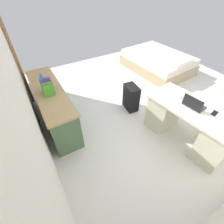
% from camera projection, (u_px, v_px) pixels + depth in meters
% --- Properties ---
extents(ground_plane, '(5.65, 5.65, 0.00)m').
position_uv_depth(ground_plane, '(145.00, 102.00, 3.78)').
color(ground_plane, silver).
extents(wall_back, '(4.62, 0.10, 2.67)m').
position_uv_depth(wall_back, '(14.00, 77.00, 2.01)').
color(wall_back, white).
rests_on(wall_back, ground_plane).
extents(door_wooden, '(0.88, 0.05, 2.04)m').
position_uv_depth(door_wooden, '(14.00, 53.00, 3.37)').
color(door_wooden, '#936038').
rests_on(door_wooden, ground_plane).
extents(desk, '(1.51, 0.84, 0.72)m').
position_uv_depth(desk, '(188.00, 124.00, 2.74)').
color(desk, beige).
rests_on(desk, ground_plane).
extents(office_chair, '(0.52, 0.52, 0.94)m').
position_uv_depth(office_chair, '(224.00, 108.00, 2.98)').
color(office_chair, black).
rests_on(office_chair, ground_plane).
extents(credenza, '(1.80, 0.48, 0.77)m').
position_uv_depth(credenza, '(53.00, 106.00, 3.06)').
color(credenza, '#4C6B47').
rests_on(credenza, ground_plane).
extents(bed, '(2.00, 1.53, 0.58)m').
position_uv_depth(bed, '(158.00, 62.00, 4.81)').
color(bed, tan).
rests_on(bed, ground_plane).
extents(suitcase_black, '(0.38, 0.26, 0.57)m').
position_uv_depth(suitcase_black, '(131.00, 98.00, 3.43)').
color(suitcase_black, black).
rests_on(suitcase_black, ground_plane).
extents(laptop, '(0.34, 0.26, 0.21)m').
position_uv_depth(laptop, '(193.00, 104.00, 2.50)').
color(laptop, '#333338').
rests_on(laptop, desk).
extents(computer_mouse, '(0.07, 0.11, 0.03)m').
position_uv_depth(computer_mouse, '(180.00, 97.00, 2.70)').
color(computer_mouse, white).
rests_on(computer_mouse, desk).
extents(cell_phone_near_laptop, '(0.09, 0.15, 0.01)m').
position_uv_depth(cell_phone_near_laptop, '(215.00, 113.00, 2.42)').
color(cell_phone_near_laptop, black).
rests_on(cell_phone_near_laptop, desk).
extents(book_row, '(0.27, 0.17, 0.24)m').
position_uv_depth(book_row, '(48.00, 87.00, 2.67)').
color(book_row, green).
rests_on(book_row, credenza).
extents(figurine_small, '(0.08, 0.08, 0.11)m').
position_uv_depth(figurine_small, '(41.00, 75.00, 3.08)').
color(figurine_small, '#4C7FBF').
rests_on(figurine_small, credenza).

